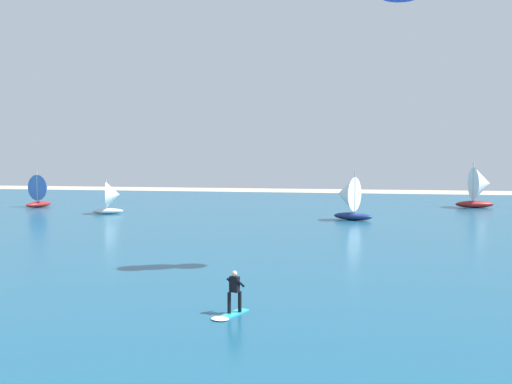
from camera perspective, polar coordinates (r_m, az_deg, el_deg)
ocean at (r=54.60m, az=6.77°, el=-2.97°), size 160.00×90.00×0.10m
kitesurfer at (r=22.15m, az=-2.44°, el=-10.64°), size 1.22×2.03×1.67m
sailboat_mid_left at (r=74.96m, az=-20.56°, el=0.16°), size 3.46×3.96×4.46m
sailboat_outermost at (r=74.01m, az=21.44°, el=0.46°), size 4.81×4.16×5.46m
sailboat_leading at (r=63.23m, az=-14.15°, el=-0.54°), size 3.42×3.05×3.84m
sailboat_far_left at (r=56.16m, az=9.11°, el=-0.57°), size 4.16×3.71×4.68m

